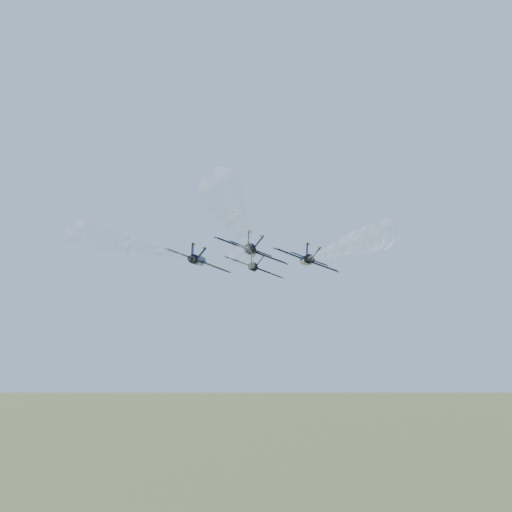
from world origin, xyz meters
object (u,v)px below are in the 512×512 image
(jet_right, at_px, (306,260))
(jet_slot, at_px, (251,251))
(jet_lead, at_px, (254,267))
(jet_left, at_px, (198,260))

(jet_right, distance_m, jet_slot, 16.29)
(jet_lead, height_order, jet_left, same)
(jet_right, bearing_deg, jet_left, 178.82)
(jet_left, bearing_deg, jet_slot, -49.50)
(jet_lead, relative_size, jet_right, 1.00)
(jet_lead, distance_m, jet_left, 15.64)
(jet_left, bearing_deg, jet_right, -1.18)
(jet_right, height_order, jet_slot, same)
(jet_lead, height_order, jet_right, same)
(jet_lead, height_order, jet_slot, same)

